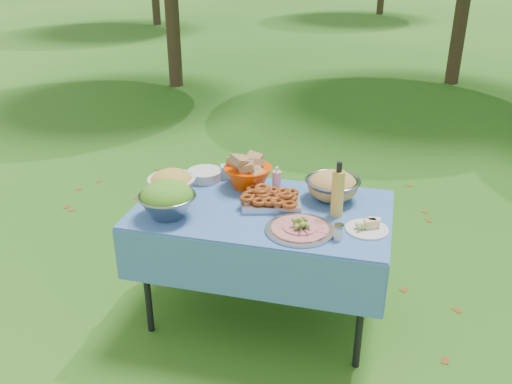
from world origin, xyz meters
TOP-DOWN VIEW (x-y plane):
  - ground at (0.00, 0.00)m, footprint 80.00×80.00m
  - picnic_table at (0.00, 0.00)m, footprint 1.46×0.86m
  - salad_bowl at (-0.49, -0.23)m, footprint 0.40×0.40m
  - pasta_bowl_white at (-0.58, 0.04)m, footprint 0.33×0.33m
  - plate_stack at (-0.46, 0.31)m, footprint 0.23×0.23m
  - wipes_box at (-0.32, 0.37)m, footprint 0.11×0.10m
  - sanitizer_bottle at (0.03, 0.26)m, footprint 0.07×0.07m
  - bread_bowl at (-0.16, 0.27)m, footprint 0.38×0.38m
  - pasta_bowl_steel at (0.37, 0.22)m, footprint 0.34×0.34m
  - fried_tray at (0.04, 0.04)m, footprint 0.39×0.32m
  - charcuterie_platter at (0.26, -0.22)m, footprint 0.40×0.40m
  - oil_bottle at (0.42, 0.01)m, footprint 0.09×0.09m
  - cheese_plate at (0.60, -0.12)m, footprint 0.30×0.30m
  - shaker at (0.47, -0.26)m, footprint 0.05×0.05m

SIDE VIEW (x-z plane):
  - ground at x=0.00m, z-range 0.00..0.00m
  - picnic_table at x=0.00m, z-range 0.00..0.76m
  - cheese_plate at x=0.60m, z-range 0.76..0.82m
  - plate_stack at x=-0.46m, z-range 0.76..0.82m
  - fried_tray at x=0.04m, z-range 0.76..0.84m
  - shaker at x=0.47m, z-range 0.76..0.85m
  - charcuterie_platter at x=0.26m, z-range 0.76..0.85m
  - wipes_box at x=-0.32m, z-range 0.76..0.85m
  - sanitizer_bottle at x=0.03m, z-range 0.76..0.92m
  - pasta_bowl_white at x=-0.58m, z-range 0.76..0.92m
  - pasta_bowl_steel at x=0.37m, z-range 0.76..0.93m
  - bread_bowl at x=-0.16m, z-range 0.76..0.96m
  - salad_bowl at x=-0.49m, z-range 0.76..0.97m
  - oil_bottle at x=0.42m, z-range 0.76..1.08m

